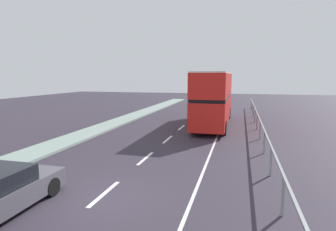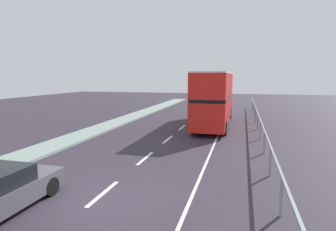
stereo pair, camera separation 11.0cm
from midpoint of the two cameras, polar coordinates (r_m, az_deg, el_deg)
The scene contains 4 objects.
ground_plane at distance 10.22m, azimuth -13.70°, elevation -16.12°, with size 74.73×120.00×0.10m, color #302935.
lane_paint_markings at distance 17.10m, azimuth 5.28°, elevation -5.89°, with size 3.20×46.00×0.01m.
bridge_side_railing at distance 17.48m, azimuth 18.68°, elevation -2.67°, with size 0.10×42.00×1.24m.
double_decker_bus_red at distance 23.96m, azimuth 9.53°, elevation 3.68°, with size 2.53×11.30×4.39m.
Camera 2 is at (4.62, -8.15, 4.08)m, focal length 30.23 mm.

